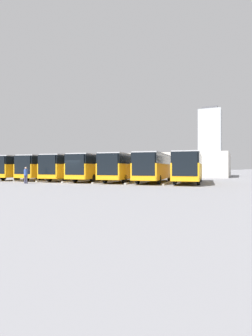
{
  "coord_description": "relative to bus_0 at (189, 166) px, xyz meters",
  "views": [
    {
      "loc": [
        -16.86,
        24.0,
        1.71
      ],
      "look_at": [
        -3.91,
        -5.86,
        1.68
      ],
      "focal_mm": 28.0,
      "sensor_mm": 36.0,
      "label": 1
    }
  ],
  "objects": [
    {
      "name": "pedestrian",
      "position": [
        16.04,
        8.0,
        -0.89
      ],
      "size": [
        0.43,
        0.43,
        1.79
      ],
      "rotation": [
        0.0,
        0.0,
        0.08
      ],
      "color": "#38384C",
      "rests_on": "ground_plane"
    },
    {
      "name": "curb_divider_3",
      "position": [
        13.63,
        2.03,
        -1.77
      ],
      "size": [
        0.95,
        6.69,
        0.15
      ],
      "primitive_type": "cube",
      "rotation": [
        0.0,
        0.0,
        0.11
      ],
      "color": "#9E9E99",
      "rests_on": "ground_plane"
    },
    {
      "name": "bus_1",
      "position": [
        3.89,
        0.21,
        0.0
      ],
      "size": [
        3.81,
        11.98,
        3.31
      ],
      "rotation": [
        0.0,
        0.0,
        0.11
      ],
      "color": "orange",
      "rests_on": "ground_plane"
    },
    {
      "name": "bus_3",
      "position": [
        11.68,
        0.29,
        0.0
      ],
      "size": [
        3.81,
        11.98,
        3.31
      ],
      "rotation": [
        0.0,
        0.0,
        0.11
      ],
      "color": "orange",
      "rests_on": "ground_plane"
    },
    {
      "name": "ground_plane",
      "position": [
        11.69,
        5.65,
        -1.85
      ],
      "size": [
        600.0,
        600.0,
        0.0
      ],
      "primitive_type": "plane",
      "color": "gray"
    },
    {
      "name": "office_tower",
      "position": [
        18.62,
        -214.14,
        25.22
      ],
      "size": [
        18.96,
        18.96,
        55.33
      ],
      "color": "#ADB2B7",
      "rests_on": "ground_plane"
    },
    {
      "name": "bus_0",
      "position": [
        0.0,
        0.0,
        0.0
      ],
      "size": [
        3.81,
        11.98,
        3.31
      ],
      "rotation": [
        0.0,
        0.0,
        0.11
      ],
      "color": "orange",
      "rests_on": "ground_plane"
    },
    {
      "name": "bus_2",
      "position": [
        7.79,
        0.17,
        0.0
      ],
      "size": [
        3.81,
        11.98,
        3.31
      ],
      "rotation": [
        0.0,
        0.0,
        0.11
      ],
      "color": "orange",
      "rests_on": "ground_plane"
    },
    {
      "name": "station_building",
      "position": [
        11.69,
        -23.03,
        0.42
      ],
      "size": [
        30.45,
        16.83,
        4.49
      ],
      "color": "beige",
      "rests_on": "ground_plane"
    },
    {
      "name": "bus_6",
      "position": [
        23.37,
        0.14,
        0.0
      ],
      "size": [
        3.81,
        11.98,
        3.31
      ],
      "rotation": [
        0.0,
        0.0,
        0.11
      ],
      "color": "orange",
      "rests_on": "ground_plane"
    },
    {
      "name": "curb_divider_4",
      "position": [
        17.53,
        1.85,
        -1.77
      ],
      "size": [
        0.95,
        6.69,
        0.15
      ],
      "primitive_type": "cube",
      "rotation": [
        0.0,
        0.0,
        0.11
      ],
      "color": "#9E9E99",
      "rests_on": "ground_plane"
    },
    {
      "name": "bus_4",
      "position": [
        15.58,
        0.11,
        0.0
      ],
      "size": [
        3.81,
        11.98,
        3.31
      ],
      "rotation": [
        0.0,
        0.0,
        0.11
      ],
      "color": "orange",
      "rests_on": "ground_plane"
    },
    {
      "name": "curb_divider_2",
      "position": [
        9.74,
        1.92,
        -1.77
      ],
      "size": [
        0.95,
        6.69,
        0.15
      ],
      "primitive_type": "cube",
      "rotation": [
        0.0,
        0.0,
        0.11
      ],
      "color": "#9E9E99",
      "rests_on": "ground_plane"
    },
    {
      "name": "curb_divider_5",
      "position": [
        21.42,
        1.63,
        -1.77
      ],
      "size": [
        0.95,
        6.69,
        0.15
      ],
      "primitive_type": "cube",
      "rotation": [
        0.0,
        0.0,
        0.11
      ],
      "color": "#9E9E99",
      "rests_on": "ground_plane"
    },
    {
      "name": "bus_5",
      "position": [
        19.47,
        -0.11,
        0.0
      ],
      "size": [
        3.81,
        11.98,
        3.31
      ],
      "rotation": [
        0.0,
        0.0,
        0.11
      ],
      "color": "orange",
      "rests_on": "ground_plane"
    },
    {
      "name": "curb_divider_0",
      "position": [
        1.95,
        1.74,
        -1.77
      ],
      "size": [
        0.95,
        6.69,
        0.15
      ],
      "primitive_type": "cube",
      "rotation": [
        0.0,
        0.0,
        0.11
      ],
      "color": "#9E9E99",
      "rests_on": "ground_plane"
    },
    {
      "name": "curb_divider_1",
      "position": [
        5.84,
        1.95,
        -1.77
      ],
      "size": [
        0.95,
        6.69,
        0.15
      ],
      "primitive_type": "cube",
      "rotation": [
        0.0,
        0.0,
        0.11
      ],
      "color": "#9E9E99",
      "rests_on": "ground_plane"
    }
  ]
}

